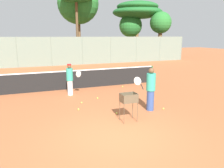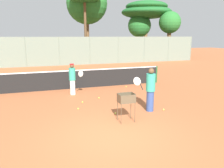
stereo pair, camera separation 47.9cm
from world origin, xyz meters
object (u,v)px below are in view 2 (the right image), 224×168
at_px(player_white_outfit, 73,79).
at_px(ball_cart, 126,100).
at_px(player_red_cap, 150,89).
at_px(tennis_net, 76,79).

relative_size(player_white_outfit, ball_cart, 1.57).
xyz_separation_m(player_white_outfit, player_red_cap, (2.55, -3.49, 0.07)).
bearing_deg(player_red_cap, tennis_net, -48.98).
bearing_deg(tennis_net, ball_cart, -81.10).
distance_m(tennis_net, ball_cart, 5.55).
relative_size(tennis_net, player_red_cap, 6.01).
xyz_separation_m(tennis_net, ball_cart, (0.86, -5.48, 0.21)).
height_order(player_white_outfit, ball_cart, player_white_outfit).
xyz_separation_m(tennis_net, player_red_cap, (2.16, -4.75, 0.33)).
bearing_deg(player_red_cap, player_white_outfit, -37.33).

